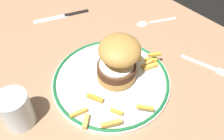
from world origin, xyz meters
TOP-DOWN VIEW (x-y plane):
  - ground_plane at (0.00, 0.00)cm, footprint 111.96×81.49cm
  - dinner_plate at (3.03, 0.27)cm, footprint 29.14×29.14cm
  - burger at (3.17, 2.07)cm, footprint 14.17×14.07cm
  - fries_pile at (5.70, 1.86)cm, footprint 20.96×28.43cm
  - water_glass at (-2.32, -22.03)cm, footprint 6.62×6.62cm
  - fork at (16.32, 22.78)cm, footprint 14.26×5.11cm
  - knife at (-27.70, 7.94)cm, footprint 8.05×17.28cm
  - spoon at (-7.34, 24.46)cm, footprint 7.49×12.65cm

SIDE VIEW (x-z plane):
  - ground_plane at x=0.00cm, z-range -4.00..0.00cm
  - fork at x=16.32cm, z-range 0.00..0.36cm
  - knife at x=-27.70cm, z-range -0.09..0.61cm
  - spoon at x=-7.34cm, z-range -0.09..0.81cm
  - dinner_plate at x=3.03cm, z-range 0.04..1.64cm
  - fries_pile at x=5.70cm, z-range 1.34..4.08cm
  - water_glass at x=-2.32cm, z-range -0.43..8.21cm
  - burger at x=3.17cm, z-range 1.46..12.63cm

